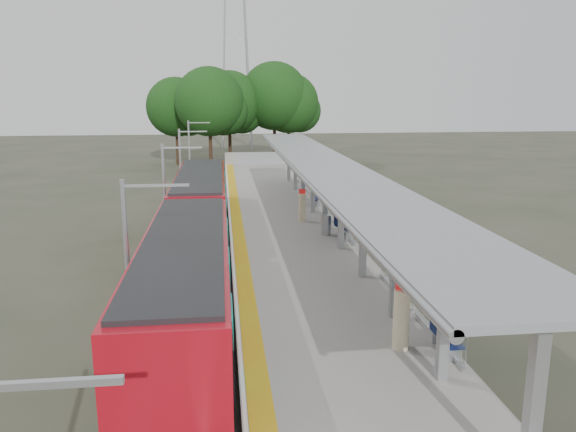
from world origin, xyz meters
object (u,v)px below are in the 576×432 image
object	(u,v)px
info_pillar_near	(401,319)
litter_bin	(326,225)
train	(196,232)
bench_mid	(345,226)
bench_far	(315,197)
bench_near	(444,335)
info_pillar_far	(302,207)

from	to	relation	value
info_pillar_near	litter_bin	xyz separation A→B (m)	(0.27, 12.78, -0.37)
train	bench_mid	bearing A→B (deg)	16.52
train	bench_far	xyz separation A→B (m)	(6.96, 10.34, -0.54)
bench_near	info_pillar_near	size ratio (longest dim) A/B	0.70
info_pillar_far	bench_near	bearing A→B (deg)	-65.05
bench_mid	info_pillar_far	bearing A→B (deg)	92.70
info_pillar_near	bench_far	bearing A→B (deg)	86.79
bench_near	bench_mid	world-z (taller)	bench_mid
bench_mid	bench_far	world-z (taller)	bench_mid
bench_near	info_pillar_far	xyz separation A→B (m)	(-1.59, 16.27, 0.28)
bench_far	litter_bin	distance (m)	7.57
bench_near	info_pillar_near	world-z (taller)	info_pillar_near
info_pillar_far	bench_far	bearing A→B (deg)	91.44
bench_mid	litter_bin	world-z (taller)	bench_mid
train	info_pillar_far	xyz separation A→B (m)	(5.53, 5.93, -0.27)
bench_near	bench_mid	size ratio (longest dim) A/B	0.85
info_pillar_near	bench_mid	bearing A→B (deg)	84.30
litter_bin	bench_mid	bearing A→B (deg)	-40.74
train	bench_mid	size ratio (longest dim) A/B	16.62
bench_far	litter_bin	bearing A→B (deg)	-74.61
train	info_pillar_near	world-z (taller)	train
info_pillar_near	litter_bin	size ratio (longest dim) A/B	2.01
info_pillar_near	info_pillar_far	size ratio (longest dim) A/B	1.12
info_pillar_far	info_pillar_near	bearing A→B (deg)	-68.86
bench_near	bench_mid	xyz separation A→B (m)	(-0.01, 12.46, 0.07)
bench_near	bench_mid	distance (m)	12.46
bench_near	info_pillar_far	size ratio (longest dim) A/B	0.78
bench_near	train	bearing A→B (deg)	122.66
bench_near	bench_far	xyz separation A→B (m)	(-0.16, 20.69, 0.01)
train	info_pillar_far	size ratio (longest dim) A/B	15.34
train	bench_far	distance (m)	12.48
info_pillar_far	train	bearing A→B (deg)	-113.64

